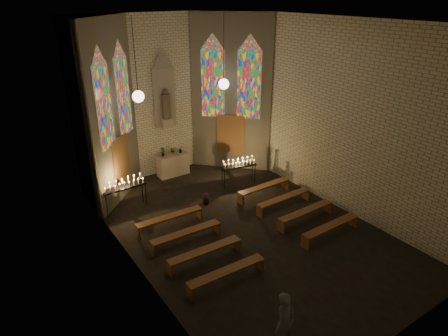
{
  "coord_description": "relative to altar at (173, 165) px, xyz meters",
  "views": [
    {
      "loc": [
        -7.35,
        -9.69,
        7.81
      ],
      "look_at": [
        -0.07,
        1.15,
        1.95
      ],
      "focal_mm": 32.0,
      "sensor_mm": 36.0,
      "label": 1
    }
  ],
  "objects": [
    {
      "name": "floor",
      "position": [
        0.0,
        -5.45,
        -0.5
      ],
      "size": [
        12.0,
        12.0,
        0.0
      ],
      "primitive_type": "plane",
      "color": "black",
      "rests_on": "ground"
    },
    {
      "name": "room",
      "position": [
        -0.0,
        -2.08,
        3.22
      ],
      "size": [
        8.22,
        12.43,
        7.0
      ],
      "color": "beige",
      "rests_on": "ground"
    },
    {
      "name": "altar",
      "position": [
        0.0,
        0.0,
        0.0
      ],
      "size": [
        1.4,
        0.6,
        1.0
      ],
      "primitive_type": "cube",
      "color": "#B0A38F",
      "rests_on": "ground"
    },
    {
      "name": "flower_vase_left",
      "position": [
        -0.44,
        0.04,
        0.72
      ],
      "size": [
        0.27,
        0.21,
        0.45
      ],
      "primitive_type": "imported",
      "rotation": [
        0.0,
        0.0,
        0.26
      ],
      "color": "#4C723F",
      "rests_on": "altar"
    },
    {
      "name": "flower_vase_center",
      "position": [
        0.06,
        0.05,
        0.67
      ],
      "size": [
        0.3,
        0.26,
        0.33
      ],
      "primitive_type": "imported",
      "rotation": [
        0.0,
        0.0,
        0.01
      ],
      "color": "#4C723F",
      "rests_on": "altar"
    },
    {
      "name": "flower_vase_right",
      "position": [
        0.42,
        -0.02,
        0.67
      ],
      "size": [
        0.23,
        0.21,
        0.34
      ],
      "primitive_type": "imported",
      "rotation": [
        0.0,
        0.0,
        0.41
      ],
      "color": "#4C723F",
      "rests_on": "altar"
    },
    {
      "name": "aisle_flower_pot",
      "position": [
        -0.19,
        -3.19,
        -0.26
      ],
      "size": [
        0.32,
        0.32,
        0.48
      ],
      "primitive_type": "imported",
      "rotation": [
        0.0,
        0.0,
        -0.2
      ],
      "color": "#4C723F",
      "rests_on": "ground"
    },
    {
      "name": "votive_stand_left",
      "position": [
        -3.0,
        -1.87,
        0.57
      ],
      "size": [
        1.71,
        0.46,
        1.24
      ],
      "rotation": [
        0.0,
        0.0,
        0.04
      ],
      "color": "black",
      "rests_on": "ground"
    },
    {
      "name": "votive_stand_right",
      "position": [
        1.92,
        -2.49,
        0.46
      ],
      "size": [
        1.57,
        0.68,
        1.12
      ],
      "rotation": [
        0.0,
        0.0,
        -0.21
      ],
      "color": "black",
      "rests_on": "ground"
    },
    {
      "name": "pew_left_0",
      "position": [
        -2.16,
        -3.94,
        -0.11
      ],
      "size": [
        2.48,
        0.4,
        0.48
      ],
      "rotation": [
        0.0,
        0.0,
        -0.02
      ],
      "color": "brown",
      "rests_on": "ground"
    },
    {
      "name": "pew_right_0",
      "position": [
        2.16,
        -3.94,
        -0.11
      ],
      "size": [
        2.48,
        0.4,
        0.48
      ],
      "rotation": [
        0.0,
        0.0,
        0.02
      ],
      "color": "brown",
      "rests_on": "ground"
    },
    {
      "name": "pew_left_1",
      "position": [
        -2.16,
        -5.14,
        -0.11
      ],
      "size": [
        2.48,
        0.4,
        0.48
      ],
      "rotation": [
        0.0,
        0.0,
        -0.02
      ],
      "color": "brown",
      "rests_on": "ground"
    },
    {
      "name": "pew_right_1",
      "position": [
        2.16,
        -5.14,
        -0.11
      ],
      "size": [
        2.48,
        0.4,
        0.48
      ],
      "rotation": [
        0.0,
        0.0,
        0.02
      ],
      "color": "brown",
      "rests_on": "ground"
    },
    {
      "name": "pew_left_2",
      "position": [
        -2.16,
        -6.34,
        -0.11
      ],
      "size": [
        2.48,
        0.4,
        0.48
      ],
      "rotation": [
        0.0,
        0.0,
        -0.02
      ],
      "color": "brown",
      "rests_on": "ground"
    },
    {
      "name": "pew_right_2",
      "position": [
        2.16,
        -6.34,
        -0.11
      ],
      "size": [
        2.48,
        0.4,
        0.48
      ],
      "rotation": [
        0.0,
        0.0,
        0.02
      ],
      "color": "brown",
      "rests_on": "ground"
    },
    {
      "name": "pew_left_3",
      "position": [
        -2.16,
        -7.54,
        -0.11
      ],
      "size": [
        2.48,
        0.4,
        0.48
      ],
      "rotation": [
        0.0,
        0.0,
        -0.02
      ],
      "color": "brown",
      "rests_on": "ground"
    },
    {
      "name": "pew_right_3",
      "position": [
        2.16,
        -7.54,
        -0.11
      ],
      "size": [
        2.48,
        0.4,
        0.48
      ],
      "rotation": [
        0.0,
        0.0,
        0.02
      ],
      "color": "brown",
      "rests_on": "ground"
    },
    {
      "name": "visitor",
      "position": [
        -2.33,
        -10.18,
        0.3
      ],
      "size": [
        0.68,
        0.55,
        1.61
      ],
      "primitive_type": "imported",
      "rotation": [
        0.0,
        0.0,
        0.32
      ],
      "color": "#555761",
      "rests_on": "ground"
    }
  ]
}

